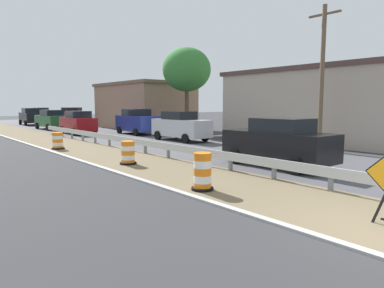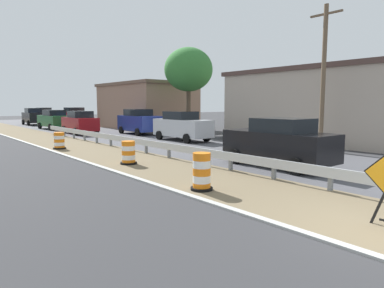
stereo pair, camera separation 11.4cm
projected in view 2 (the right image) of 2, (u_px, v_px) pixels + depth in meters
curb_near_edge at (363, 253)px, 5.83m from camera, size 0.20×120.00×0.11m
guardrail_median at (299, 169)px, 10.78m from camera, size 0.18×48.98×0.71m
traffic_barrel_nearest at (202, 173)px, 10.11m from camera, size 0.67×0.67×1.13m
traffic_barrel_close at (128, 154)px, 14.53m from camera, size 0.71×0.71×0.99m
traffic_barrel_mid at (59, 141)px, 19.45m from camera, size 0.71×0.71×0.96m
car_lead_near_lane at (54, 120)px, 34.84m from camera, size 2.19×4.70×1.98m
car_trailing_near_lane at (44, 115)px, 48.73m from camera, size 2.08×4.83×2.07m
car_lead_far_lane at (80, 122)px, 29.38m from camera, size 2.15×4.59×1.98m
car_mid_far_lane at (75, 117)px, 40.30m from camera, size 2.16×4.49×2.18m
car_trailing_far_lane at (279, 142)px, 13.89m from camera, size 2.21×4.68×2.00m
car_distant_a at (139, 122)px, 29.08m from camera, size 2.31×4.57×2.14m
car_distant_b at (33, 116)px, 42.08m from camera, size 2.12×4.19×2.09m
car_distant_c at (182, 126)px, 23.86m from camera, size 1.97×4.79×2.06m
roadside_shop_near at (320, 105)px, 23.48m from camera, size 6.69×12.61×4.96m
roadside_shop_far at (146, 106)px, 36.48m from camera, size 6.74×10.82×4.79m
utility_pole_near at (323, 76)px, 18.31m from camera, size 0.24×1.80×7.81m
tree_roadside at (188, 70)px, 29.26m from camera, size 4.18×4.18×7.42m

